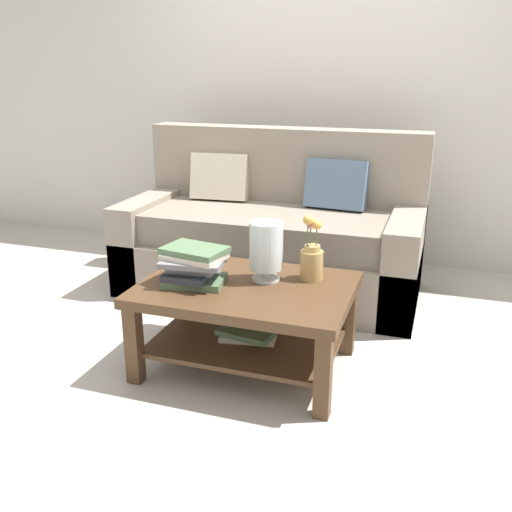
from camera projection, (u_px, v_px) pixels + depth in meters
The scene contains 7 objects.
ground_plane at pixel (251, 337), 3.24m from camera, with size 10.00×10.00×0.00m, color #B7B2A8.
back_wall at pixel (322, 81), 4.29m from camera, with size 6.40×0.12×2.70m, color beige.
couch at pixel (273, 237), 3.86m from camera, with size 1.95×0.90×1.06m.
coffee_table at pixel (246, 308), 2.84m from camera, with size 1.03×0.74×0.45m.
book_stack_main at pixel (193, 266), 2.78m from camera, with size 0.33×0.27×0.18m.
glass_hurricane_vase at pixel (266, 247), 2.80m from camera, with size 0.17×0.17×0.30m.
flower_pitcher at pixel (312, 258), 2.83m from camera, with size 0.11×0.11×0.34m.
Camera 1 is at (0.96, -2.76, 1.47)m, focal length 40.06 mm.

